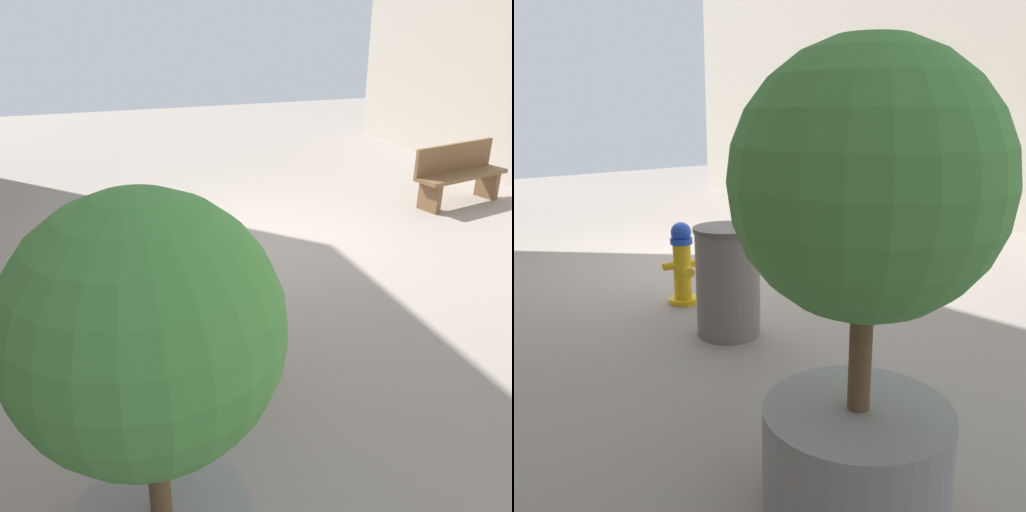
{
  "view_description": "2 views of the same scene",
  "coord_description": "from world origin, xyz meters",
  "views": [
    {
      "loc": [
        2.21,
        6.57,
        2.86
      ],
      "look_at": [
        0.69,
        2.09,
        0.77
      ],
      "focal_mm": 38.99,
      "sensor_mm": 36.0,
      "label": 1
    },
    {
      "loc": [
        3.97,
        5.95,
        1.88
      ],
      "look_at": [
        0.57,
        2.28,
        0.61
      ],
      "focal_mm": 38.89,
      "sensor_mm": 36.0,
      "label": 2
    }
  ],
  "objects": [
    {
      "name": "fire_hydrant",
      "position": [
        0.92,
        1.34,
        0.42
      ],
      "size": [
        0.41,
        0.38,
        0.85
      ],
      "color": "gold",
      "rests_on": "ground_plane"
    },
    {
      "name": "planter_tree",
      "position": [
        2.0,
        4.46,
        1.35
      ],
      "size": [
        1.25,
        1.25,
        2.23
      ],
      "color": "gray",
      "rests_on": "ground_plane"
    },
    {
      "name": "trash_bin",
      "position": [
        1.1,
        2.31,
        0.48
      ],
      "size": [
        0.59,
        0.59,
        0.97
      ],
      "color": "slate",
      "rests_on": "ground_plane"
    },
    {
      "name": "ground_plane",
      "position": [
        0.0,
        0.0,
        0.0
      ],
      "size": [
        23.4,
        23.4,
        0.0
      ],
      "primitive_type": "plane",
      "color": "gray"
    },
    {
      "name": "bench_near",
      "position": [
        -3.63,
        -0.58,
        0.5
      ],
      "size": [
        1.74,
        0.79,
        0.95
      ],
      "color": "brown",
      "rests_on": "ground_plane"
    }
  ]
}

